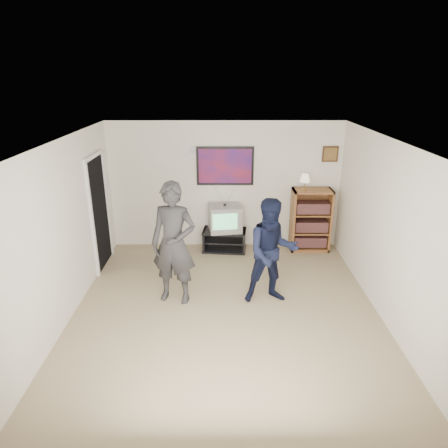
{
  "coord_description": "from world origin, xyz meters",
  "views": [
    {
      "loc": [
        -0.04,
        -5.06,
        3.33
      ],
      "look_at": [
        -0.03,
        0.66,
        1.15
      ],
      "focal_mm": 32.0,
      "sensor_mm": 36.0,
      "label": 1
    }
  ],
  "objects_px": {
    "media_stand": "(224,240)",
    "person_short": "(272,252)",
    "person_tall": "(174,244)",
    "crt_television": "(225,218)",
    "bookshelf": "(311,220)"
  },
  "relations": [
    {
      "from": "media_stand",
      "to": "person_short",
      "type": "height_order",
      "value": "person_short"
    },
    {
      "from": "person_tall",
      "to": "media_stand",
      "type": "bearing_deg",
      "value": 80.3
    },
    {
      "from": "crt_television",
      "to": "person_tall",
      "type": "distance_m",
      "value": 2.02
    },
    {
      "from": "person_tall",
      "to": "crt_television",
      "type": "bearing_deg",
      "value": 80.06
    },
    {
      "from": "crt_television",
      "to": "bookshelf",
      "type": "distance_m",
      "value": 1.69
    },
    {
      "from": "media_stand",
      "to": "person_tall",
      "type": "xyz_separation_m",
      "value": [
        -0.76,
        -1.85,
        0.73
      ]
    },
    {
      "from": "crt_television",
      "to": "person_short",
      "type": "xyz_separation_m",
      "value": [
        0.69,
        -1.88,
        0.15
      ]
    },
    {
      "from": "media_stand",
      "to": "person_short",
      "type": "bearing_deg",
      "value": -63.97
    },
    {
      "from": "person_short",
      "to": "media_stand",
      "type": "bearing_deg",
      "value": 104.11
    },
    {
      "from": "media_stand",
      "to": "person_tall",
      "type": "bearing_deg",
      "value": -106.84
    },
    {
      "from": "crt_television",
      "to": "person_tall",
      "type": "height_order",
      "value": "person_tall"
    },
    {
      "from": "crt_television",
      "to": "bookshelf",
      "type": "height_order",
      "value": "bookshelf"
    },
    {
      "from": "person_tall",
      "to": "person_short",
      "type": "height_order",
      "value": "person_tall"
    },
    {
      "from": "media_stand",
      "to": "bookshelf",
      "type": "xyz_separation_m",
      "value": [
        1.69,
        0.05,
        0.41
      ]
    },
    {
      "from": "media_stand",
      "to": "crt_television",
      "type": "bearing_deg",
      "value": 5.58
    }
  ]
}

